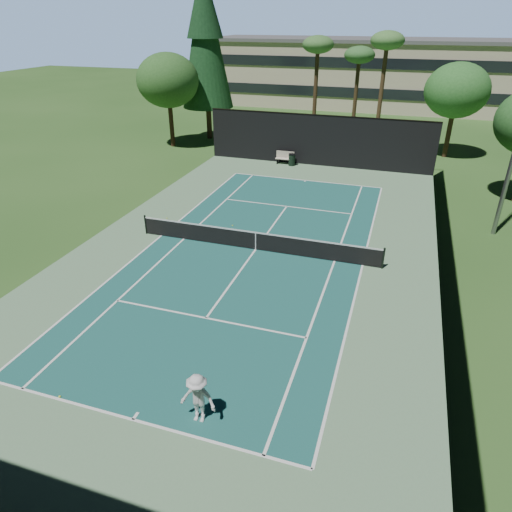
{
  "coord_description": "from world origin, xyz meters",
  "views": [
    {
      "loc": [
        6.57,
        -20.07,
        10.75
      ],
      "look_at": [
        1.0,
        -3.0,
        1.3
      ],
      "focal_mm": 32.0,
      "sensor_mm": 36.0,
      "label": 1
    }
  ],
  "objects_px": {
    "tennis_ball_a": "(60,397)",
    "trash_bin": "(292,160)",
    "tennis_ball_d": "(167,218)",
    "tennis_net": "(256,240)",
    "park_bench": "(285,157)",
    "player": "(198,399)",
    "tennis_ball_b": "(233,226)",
    "tennis_ball_c": "(265,240)"
  },
  "relations": [
    {
      "from": "tennis_ball_c",
      "to": "park_bench",
      "type": "relative_size",
      "value": 0.05
    },
    {
      "from": "tennis_ball_b",
      "to": "trash_bin",
      "type": "height_order",
      "value": "trash_bin"
    },
    {
      "from": "tennis_ball_a",
      "to": "park_bench",
      "type": "height_order",
      "value": "park_bench"
    },
    {
      "from": "tennis_ball_d",
      "to": "park_bench",
      "type": "height_order",
      "value": "park_bench"
    },
    {
      "from": "tennis_ball_a",
      "to": "trash_bin",
      "type": "xyz_separation_m",
      "value": [
        0.79,
        27.1,
        0.44
      ]
    },
    {
      "from": "tennis_ball_b",
      "to": "tennis_ball_a",
      "type": "bearing_deg",
      "value": -92.0
    },
    {
      "from": "trash_bin",
      "to": "tennis_ball_d",
      "type": "bearing_deg",
      "value": -108.72
    },
    {
      "from": "player",
      "to": "trash_bin",
      "type": "relative_size",
      "value": 1.8
    },
    {
      "from": "tennis_ball_b",
      "to": "tennis_ball_c",
      "type": "bearing_deg",
      "value": -27.5
    },
    {
      "from": "player",
      "to": "tennis_ball_d",
      "type": "relative_size",
      "value": 22.92
    },
    {
      "from": "tennis_ball_d",
      "to": "tennis_ball_c",
      "type": "bearing_deg",
      "value": -8.81
    },
    {
      "from": "tennis_net",
      "to": "tennis_ball_a",
      "type": "relative_size",
      "value": 167.96
    },
    {
      "from": "tennis_ball_b",
      "to": "park_bench",
      "type": "bearing_deg",
      "value": 91.57
    },
    {
      "from": "park_bench",
      "to": "tennis_ball_b",
      "type": "bearing_deg",
      "value": -88.43
    },
    {
      "from": "player",
      "to": "tennis_ball_a",
      "type": "relative_size",
      "value": 22.14
    },
    {
      "from": "tennis_ball_b",
      "to": "tennis_ball_c",
      "type": "xyz_separation_m",
      "value": [
        2.31,
        -1.2,
        -0.0
      ]
    },
    {
      "from": "tennis_ball_a",
      "to": "tennis_ball_d",
      "type": "xyz_separation_m",
      "value": [
        -3.63,
        14.05,
        -0.0
      ]
    },
    {
      "from": "tennis_net",
      "to": "tennis_ball_a",
      "type": "distance_m",
      "value": 12.12
    },
    {
      "from": "tennis_net",
      "to": "tennis_ball_b",
      "type": "bearing_deg",
      "value": 131.9
    },
    {
      "from": "player",
      "to": "tennis_ball_b",
      "type": "distance_m",
      "value": 14.32
    },
    {
      "from": "tennis_ball_a",
      "to": "park_bench",
      "type": "relative_size",
      "value": 0.05
    },
    {
      "from": "player",
      "to": "tennis_ball_a",
      "type": "xyz_separation_m",
      "value": [
        -4.6,
        -0.56,
        -0.81
      ]
    },
    {
      "from": "tennis_ball_a",
      "to": "trash_bin",
      "type": "relative_size",
      "value": 0.08
    },
    {
      "from": "tennis_ball_a",
      "to": "trash_bin",
      "type": "bearing_deg",
      "value": 88.33
    },
    {
      "from": "tennis_ball_d",
      "to": "park_bench",
      "type": "bearing_deg",
      "value": 74.21
    },
    {
      "from": "tennis_ball_d",
      "to": "tennis_net",
      "type": "bearing_deg",
      "value": -19.59
    },
    {
      "from": "player",
      "to": "tennis_ball_c",
      "type": "distance_m",
      "value": 12.65
    },
    {
      "from": "park_bench",
      "to": "trash_bin",
      "type": "bearing_deg",
      "value": -23.56
    },
    {
      "from": "trash_bin",
      "to": "tennis_ball_b",
      "type": "bearing_deg",
      "value": -91.3
    },
    {
      "from": "tennis_net",
      "to": "tennis_ball_c",
      "type": "xyz_separation_m",
      "value": [
        0.1,
        1.26,
        -0.52
      ]
    },
    {
      "from": "park_bench",
      "to": "trash_bin",
      "type": "distance_m",
      "value": 0.71
    },
    {
      "from": "tennis_net",
      "to": "tennis_ball_d",
      "type": "relative_size",
      "value": 173.89
    },
    {
      "from": "tennis_ball_d",
      "to": "trash_bin",
      "type": "height_order",
      "value": "trash_bin"
    },
    {
      "from": "player",
      "to": "trash_bin",
      "type": "distance_m",
      "value": 26.82
    },
    {
      "from": "tennis_ball_c",
      "to": "trash_bin",
      "type": "distance_m",
      "value": 14.2
    },
    {
      "from": "park_bench",
      "to": "trash_bin",
      "type": "xyz_separation_m",
      "value": [
        0.65,
        -0.28,
        -0.07
      ]
    },
    {
      "from": "player",
      "to": "tennis_net",
      "type": "bearing_deg",
      "value": 98.18
    },
    {
      "from": "player",
      "to": "tennis_ball_d",
      "type": "xyz_separation_m",
      "value": [
        -8.23,
        13.5,
        -0.81
      ]
    },
    {
      "from": "tennis_ball_a",
      "to": "tennis_ball_b",
      "type": "height_order",
      "value": "same"
    },
    {
      "from": "park_bench",
      "to": "tennis_ball_a",
      "type": "bearing_deg",
      "value": -90.29
    },
    {
      "from": "tennis_ball_a",
      "to": "tennis_ball_c",
      "type": "xyz_separation_m",
      "value": [
        2.81,
        13.06,
        -0.0
      ]
    },
    {
      "from": "tennis_ball_c",
      "to": "trash_bin",
      "type": "bearing_deg",
      "value": 98.18
    }
  ]
}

